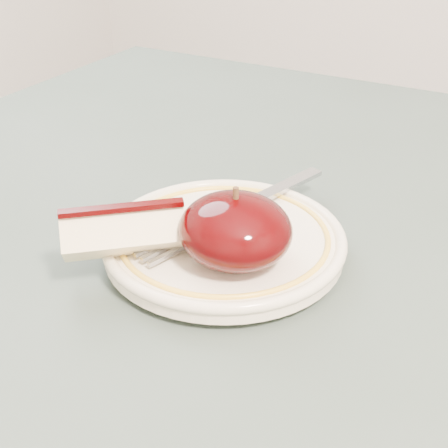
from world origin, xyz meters
The scene contains 5 objects.
table centered at (0.00, 0.00, 0.66)m, with size 0.90×0.90×0.75m.
plate centered at (-0.02, -0.02, 0.76)m, with size 0.18×0.18×0.02m.
apple_half centered at (0.00, -0.05, 0.79)m, with size 0.08×0.08×0.06m.
apple_wedge centered at (-0.07, -0.08, 0.79)m, with size 0.09×0.08×0.04m.
fork centered at (-0.03, 0.00, 0.77)m, with size 0.08×0.20×0.00m.
Camera 1 is at (0.17, -0.37, 1.01)m, focal length 50.00 mm.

